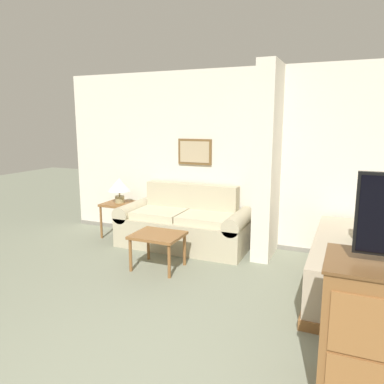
# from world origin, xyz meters

# --- Properties ---
(wall_back) EXTENTS (6.77, 0.16, 2.60)m
(wall_back) POSITION_xyz_m (-0.00, 3.76, 1.29)
(wall_back) COLOR silver
(wall_back) RESTS_ON ground_plane
(wall_partition_pillar) EXTENTS (0.24, 0.69, 2.60)m
(wall_partition_pillar) POSITION_xyz_m (0.08, 3.36, 1.30)
(wall_partition_pillar) COLOR silver
(wall_partition_pillar) RESTS_ON ground_plane
(couch) EXTENTS (1.94, 0.84, 0.90)m
(couch) POSITION_xyz_m (-1.12, 3.28, 0.33)
(couch) COLOR #B7AD8E
(couch) RESTS_ON ground_plane
(coffee_table) EXTENTS (0.62, 0.53, 0.45)m
(coffee_table) POSITION_xyz_m (-1.07, 2.35, 0.39)
(coffee_table) COLOR brown
(coffee_table) RESTS_ON ground_plane
(side_table) EXTENTS (0.50, 0.50, 0.55)m
(side_table) POSITION_xyz_m (-2.27, 3.32, 0.47)
(side_table) COLOR brown
(side_table) RESTS_ON ground_plane
(table_lamp) EXTENTS (0.38, 0.38, 0.40)m
(table_lamp) POSITION_xyz_m (-2.27, 3.32, 0.83)
(table_lamp) COLOR tan
(table_lamp) RESTS_ON side_table
(backpack) EXTENTS (0.30, 0.26, 0.40)m
(backpack) POSITION_xyz_m (1.36, 2.62, 0.78)
(backpack) COLOR #2D4733
(backpack) RESTS_ON bed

